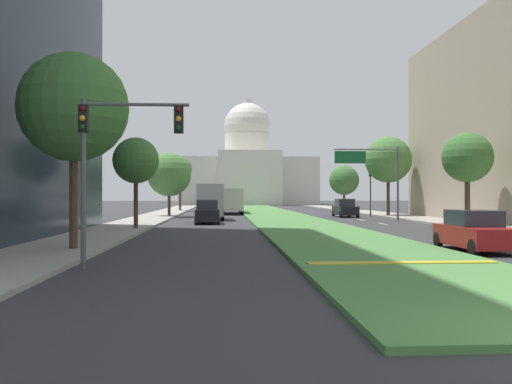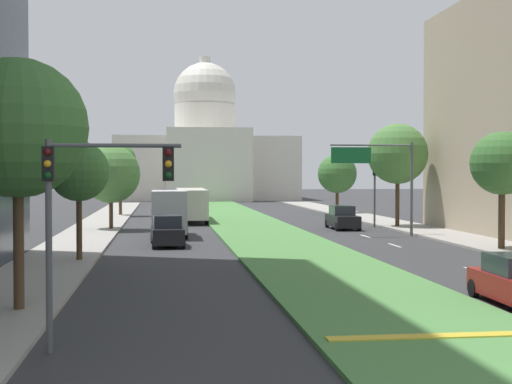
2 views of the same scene
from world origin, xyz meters
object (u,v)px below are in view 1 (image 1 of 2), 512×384
at_px(overhead_guide_sign, 373,168).
at_px(street_tree_left_near, 74,108).
at_px(box_truck_delivery, 211,201).
at_px(city_bus, 231,199).
at_px(street_tree_left_far, 169,175).
at_px(sedan_lead_stopped, 475,232).
at_px(sedan_distant, 345,209).
at_px(traffic_light_near_left, 111,145).
at_px(street_tree_right_distant, 344,180).
at_px(street_tree_right_far, 388,160).
at_px(street_tree_left_distant, 180,169).
at_px(traffic_light_far_right, 370,185).
at_px(capitol_building, 248,171).
at_px(street_tree_right_mid, 467,158).
at_px(sedan_midblock, 207,213).
at_px(street_tree_left_mid, 136,161).

bearing_deg(overhead_guide_sign, street_tree_left_near, -127.22).
relative_size(box_truck_delivery, city_bus, 0.58).
height_order(street_tree_left_far, sedan_lead_stopped, street_tree_left_far).
relative_size(street_tree_left_far, sedan_distant, 1.42).
distance_m(sedan_lead_stopped, box_truck_delivery, 29.73).
xyz_separation_m(traffic_light_near_left, street_tree_right_distant, (20.56, 58.88, 0.51)).
distance_m(street_tree_right_far, street_tree_left_distant, 29.67).
height_order(traffic_light_far_right, street_tree_right_distant, street_tree_right_distant).
bearing_deg(overhead_guide_sign, capitol_building, 96.05).
xyz_separation_m(street_tree_left_distant, sedan_distant, (18.18, -19.79, -4.87)).
bearing_deg(street_tree_left_near, city_bus, 80.66).
relative_size(street_tree_right_mid, street_tree_right_far, 0.81).
height_order(sedan_midblock, box_truck_delivery, box_truck_delivery).
height_order(traffic_light_far_right, sedan_distant, traffic_light_far_right).
relative_size(street_tree_left_distant, street_tree_right_distant, 1.15).
bearing_deg(street_tree_left_near, sedan_lead_stopped, -2.30).
bearing_deg(traffic_light_far_right, street_tree_left_far, -178.61).
xyz_separation_m(capitol_building, traffic_light_near_left, (-9.00, -104.59, -3.80)).
bearing_deg(capitol_building, overhead_guide_sign, -83.95).
bearing_deg(sedan_distant, street_tree_left_near, -119.65).
distance_m(capitol_building, traffic_light_near_left, 105.04).
relative_size(traffic_light_near_left, sedan_distant, 1.12).
relative_size(street_tree_left_distant, sedan_distant, 1.59).
relative_size(traffic_light_near_left, city_bus, 0.47).
relative_size(capitol_building, box_truck_delivery, 4.64).
xyz_separation_m(street_tree_left_mid, street_tree_left_far, (0.14, 20.21, -0.13)).
distance_m(capitol_building, sedan_lead_stopped, 100.32).
distance_m(overhead_guide_sign, street_tree_right_distant, 28.36).
distance_m(capitol_building, street_tree_left_distant, 48.71).
xyz_separation_m(street_tree_left_far, sedan_distant, (17.82, -1.05, -3.45)).
bearing_deg(street_tree_left_distant, street_tree_right_mid, -57.57).
bearing_deg(capitol_building, city_bus, -94.60).
distance_m(street_tree_right_far, sedan_lead_stopped, 34.94).
xyz_separation_m(street_tree_right_mid, sedan_lead_stopped, (-7.21, -16.18, -4.12)).
bearing_deg(street_tree_left_near, street_tree_right_distant, 66.69).
distance_m(street_tree_left_distant, sedan_lead_stopped, 55.25).
xyz_separation_m(capitol_building, street_tree_right_mid, (11.79, -83.81, -2.69)).
height_order(street_tree_left_far, sedan_distant, street_tree_left_far).
xyz_separation_m(street_tree_left_near, sedan_distant, (18.35, 32.23, -4.90)).
relative_size(overhead_guide_sign, sedan_midblock, 1.39).
height_order(traffic_light_far_right, street_tree_right_far, street_tree_right_far).
xyz_separation_m(traffic_light_far_right, street_tree_right_distant, (1.71, 19.84, 0.99)).
bearing_deg(traffic_light_far_right, street_tree_right_mid, -83.92).
bearing_deg(sedan_midblock, traffic_light_near_left, -94.76).
xyz_separation_m(street_tree_left_near, street_tree_right_distant, (23.11, 53.63, -1.45)).
xyz_separation_m(traffic_light_near_left, street_tree_left_near, (-2.55, 5.25, 1.96)).
distance_m(traffic_light_far_right, sedan_lead_stopped, 34.93).
xyz_separation_m(street_tree_left_near, street_tree_right_far, (23.10, 33.21, 0.15)).
height_order(street_tree_left_mid, sedan_midblock, street_tree_left_mid).
xyz_separation_m(traffic_light_near_left, overhead_guide_sign, (16.83, 30.76, 0.87)).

